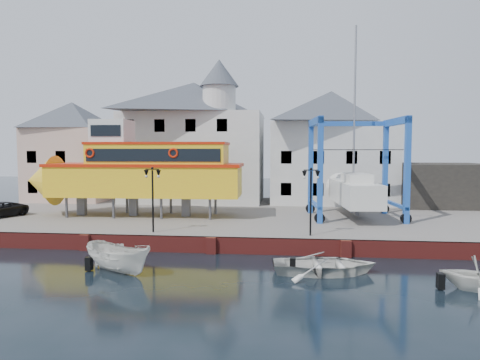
# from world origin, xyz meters

# --- Properties ---
(ground) EXTENTS (140.00, 140.00, 0.00)m
(ground) POSITION_xyz_m (0.00, 0.00, 0.00)
(ground) COLOR black
(ground) RESTS_ON ground
(hardstanding) EXTENTS (44.00, 22.00, 1.00)m
(hardstanding) POSITION_xyz_m (0.00, 11.00, 0.50)
(hardstanding) COLOR #625B56
(hardstanding) RESTS_ON ground
(quay_wall) EXTENTS (44.00, 0.47, 1.00)m
(quay_wall) POSITION_xyz_m (-0.00, 0.10, 0.50)
(quay_wall) COLOR maroon
(quay_wall) RESTS_ON ground
(building_pink) EXTENTS (8.00, 7.00, 10.30)m
(building_pink) POSITION_xyz_m (-18.00, 18.00, 6.15)
(building_pink) COLOR #CDAB9B
(building_pink) RESTS_ON hardstanding
(building_white_main) EXTENTS (14.00, 8.30, 14.00)m
(building_white_main) POSITION_xyz_m (-4.87, 18.39, 7.34)
(building_white_main) COLOR silver
(building_white_main) RESTS_ON hardstanding
(building_white_right) EXTENTS (12.00, 8.00, 11.20)m
(building_white_right) POSITION_xyz_m (9.00, 19.00, 6.60)
(building_white_right) COLOR silver
(building_white_right) RESTS_ON hardstanding
(shed_dark) EXTENTS (8.00, 7.00, 4.00)m
(shed_dark) POSITION_xyz_m (19.00, 17.00, 3.00)
(shed_dark) COLOR black
(shed_dark) RESTS_ON hardstanding
(lamp_post_left) EXTENTS (1.12, 0.32, 4.20)m
(lamp_post_left) POSITION_xyz_m (-4.00, 1.20, 4.17)
(lamp_post_left) COLOR black
(lamp_post_left) RESTS_ON hardstanding
(lamp_post_right) EXTENTS (1.12, 0.32, 4.20)m
(lamp_post_right) POSITION_xyz_m (6.00, 1.20, 4.17)
(lamp_post_right) COLOR black
(lamp_post_right) RESTS_ON hardstanding
(tour_boat) EXTENTS (17.68, 4.63, 7.66)m
(tour_boat) POSITION_xyz_m (-7.68, 7.83, 4.61)
(tour_boat) COLOR #59595E
(tour_boat) RESTS_ON hardstanding
(travel_lift) EXTENTS (7.31, 9.98, 14.83)m
(travel_lift) POSITION_xyz_m (9.72, 9.37, 3.47)
(travel_lift) COLOR #1E5DA3
(travel_lift) RESTS_ON hardstanding
(motorboat_a) EXTENTS (4.70, 3.61, 1.72)m
(motorboat_a) POSITION_xyz_m (-4.06, -4.40, 0.00)
(motorboat_a) COLOR silver
(motorboat_a) RESTS_ON ground
(motorboat_b) EXTENTS (5.53, 4.16, 1.09)m
(motorboat_b) POSITION_xyz_m (6.45, -3.48, 0.00)
(motorboat_b) COLOR silver
(motorboat_b) RESTS_ON ground
(motorboat_c) EXTENTS (3.94, 3.70, 1.67)m
(motorboat_c) POSITION_xyz_m (13.01, -5.55, 0.00)
(motorboat_c) COLOR silver
(motorboat_c) RESTS_ON ground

